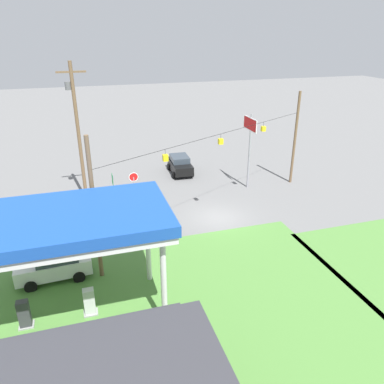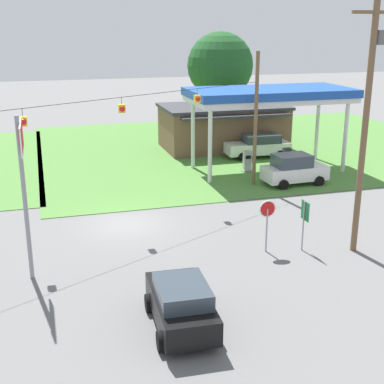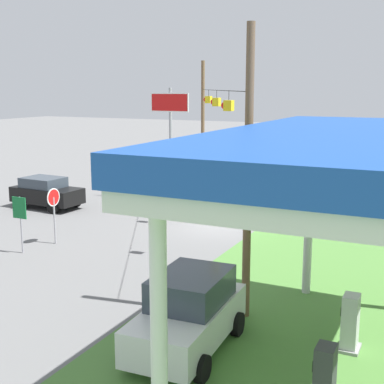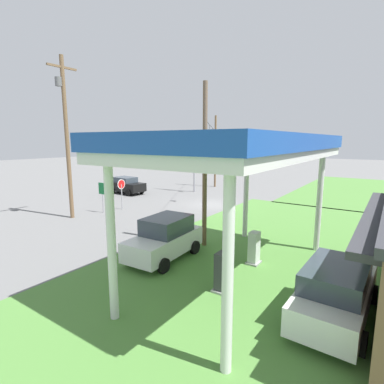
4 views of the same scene
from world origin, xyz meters
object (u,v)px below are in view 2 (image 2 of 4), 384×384
Objects in this scene: gas_station_store at (223,127)px; stop_sign_overhead at (23,163)px; gas_station_canopy at (270,96)px; car_on_crossroad at (181,304)px; route_sign at (305,216)px; fuel_pump_far at (286,159)px; stop_sign_roadside at (267,215)px; car_at_pumps_rear at (258,146)px; fuel_pump_near at (247,162)px; tree_behind_station at (220,65)px; utility_pole_main at (367,116)px; car_at_pumps_front at (294,169)px.

stop_sign_overhead is (-15.75, -21.08, 3.10)m from gas_station_store.
gas_station_canopy is 2.71× the size of car_on_crossroad.
fuel_pump_far is at bearing 67.26° from route_sign.
stop_sign_roadside is at bearing -1.25° from stop_sign_overhead.
car_at_pumps_rear is 1.22× the size of car_on_crossroad.
fuel_pump_near is at bearing -96.52° from gas_station_store.
car_on_crossroad is (-12.99, -18.71, 0.19)m from fuel_pump_far.
car_at_pumps_rear is at bearing -93.69° from tree_behind_station.
gas_station_canopy is 1.00× the size of utility_pole_main.
gas_station_canopy is 14.64m from utility_pole_main.
stop_sign_overhead is 34.12m from tree_behind_station.
utility_pole_main reaches higher than stop_sign_roadside.
utility_pole_main is (-3.47, -14.48, 5.60)m from fuel_pump_far.
car_at_pumps_rear is at bearing 81.74° from car_at_pumps_front.
car_on_crossroad reaches higher than fuel_pump_far.
utility_pole_main is at bearing 166.13° from stop_sign_roadside.
fuel_pump_far is 15.91m from utility_pole_main.
car_at_pumps_front is 19.49m from stop_sign_overhead.
stop_sign_overhead is 0.60× the size of utility_pole_main.
tree_behind_station is at bearing -18.13° from car_on_crossroad.
car_on_crossroad is (-11.45, -18.71, -4.43)m from gas_station_canopy.
gas_station_store is 8.20m from fuel_pump_far.
stop_sign_overhead is (-17.93, -13.26, 4.22)m from fuel_pump_far.
utility_pole_main is at bearing -63.23° from car_on_crossroad.
route_sign is at bearing 75.22° from car_at_pumps_rear.
gas_station_store is at bearing 53.24° from stop_sign_overhead.
gas_station_store reaches higher than stop_sign_roadside.
fuel_pump_near is 3.08m from fuel_pump_far.
fuel_pump_near is 4.57m from car_at_pumps_rear.
stop_sign_overhead reaches higher than route_sign.
stop_sign_overhead reaches higher than stop_sign_roadside.
utility_pole_main is at bearing -103.47° from fuel_pump_far.
gas_station_store is at bearing 94.74° from gas_station_canopy.
utility_pole_main is (2.32, -0.67, 4.62)m from route_sign.
utility_pole_main reaches higher than fuel_pump_near.
tree_behind_station is at bearing -92.09° from car_at_pumps_rear.
car_at_pumps_front reaches higher than car_at_pumps_rear.
stop_sign_overhead is at bearing -141.04° from gas_station_canopy.
stop_sign_roadside is at bearing -43.54° from car_on_crossroad.
car_at_pumps_rear is (-0.60, 3.83, 0.22)m from fuel_pump_far.
route_sign reaches higher than fuel_pump_near.
stop_sign_overhead is (-4.94, 5.46, 4.02)m from car_on_crossroad.
car_on_crossroad is 8.75m from route_sign.
utility_pole_main is (-2.87, -18.31, 5.38)m from car_at_pumps_rear.
car_at_pumps_front is (0.86, -11.65, -0.83)m from gas_station_store.
car_at_pumps_rear is at bearing 73.61° from route_sign.
fuel_pump_near is at bearing -25.09° from car_on_crossroad.
gas_station_canopy reaches higher than stop_sign_roadside.
stop_sign_roadside reaches higher than fuel_pump_far.
fuel_pump_near is 0.62× the size of stop_sign_roadside.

